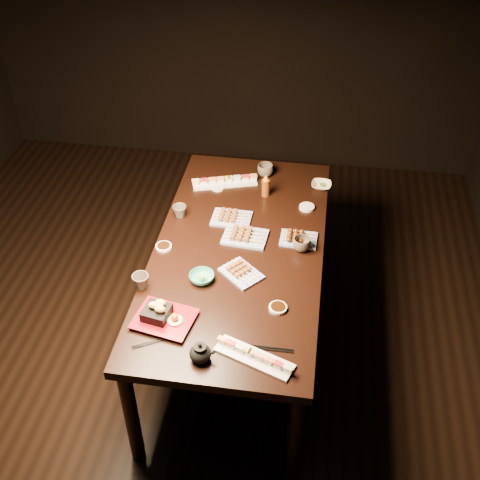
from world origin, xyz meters
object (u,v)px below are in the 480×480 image
(sushi_platter_near, at_px, (254,355))
(edamame_bowl_green, at_px, (202,278))
(teacup_mid_right, at_px, (302,244))
(teacup_far_right, at_px, (265,170))
(condiment_bottle, at_px, (266,185))
(sushi_platter_far, at_px, (225,180))
(yakitori_plate_right, at_px, (241,271))
(teacup_far_left, at_px, (180,211))
(tempura_tray, at_px, (164,314))
(edamame_bowl_cream, at_px, (321,185))
(yakitori_plate_center, at_px, (245,234))
(yakitori_plate_left, at_px, (231,216))
(dining_table, at_px, (239,298))
(teapot, at_px, (200,352))
(teacup_near_left, at_px, (141,281))

(sushi_platter_near, distance_m, edamame_bowl_green, 0.56)
(teacup_mid_right, relative_size, teacup_far_right, 0.97)
(condiment_bottle, bearing_deg, sushi_platter_far, 161.82)
(yakitori_plate_right, xyz_separation_m, teacup_far_left, (-0.42, 0.43, 0.01))
(tempura_tray, height_order, teacup_far_right, tempura_tray)
(teacup_mid_right, height_order, teacup_far_right, teacup_far_right)
(sushi_platter_far, bearing_deg, tempura_tray, 68.44)
(edamame_bowl_green, relative_size, edamame_bowl_cream, 1.06)
(sushi_platter_far, distance_m, yakitori_plate_center, 0.55)
(tempura_tray, relative_size, teacup_far_left, 3.50)
(yakitori_plate_left, distance_m, teacup_mid_right, 0.46)
(dining_table, distance_m, condiment_bottle, 0.69)
(condiment_bottle, bearing_deg, teacup_far_right, 97.28)
(dining_table, xyz_separation_m, condiment_bottle, (0.08, 0.51, 0.45))
(yakitori_plate_right, xyz_separation_m, tempura_tray, (-0.31, -0.37, 0.02))
(tempura_tray, xyz_separation_m, teapot, (0.21, -0.19, -0.00))
(sushi_platter_far, height_order, teacup_far_right, teacup_far_right)
(yakitori_plate_left, distance_m, tempura_tray, 0.84)
(yakitori_plate_center, bearing_deg, yakitori_plate_left, 127.52)
(edamame_bowl_green, bearing_deg, teacup_near_left, -162.03)
(sushi_platter_near, relative_size, edamame_bowl_cream, 3.01)
(dining_table, distance_m, teacup_far_left, 0.60)
(yakitori_plate_left, distance_m, teacup_far_left, 0.30)
(teacup_far_left, bearing_deg, edamame_bowl_cream, 27.91)
(sushi_platter_far, distance_m, yakitori_plate_left, 0.37)
(condiment_bottle, bearing_deg, yakitori_plate_right, -93.15)
(yakitori_plate_right, xyz_separation_m, edamame_bowl_cream, (0.37, 0.85, -0.01))
(teapot, xyz_separation_m, condiment_bottle, (0.13, 1.28, 0.02))
(tempura_tray, distance_m, condiment_bottle, 1.14)
(yakitori_plate_left, xyz_separation_m, teacup_far_left, (-0.30, -0.02, 0.01))
(yakitori_plate_center, distance_m, teacup_near_left, 0.64)
(edamame_bowl_green, xyz_separation_m, teacup_near_left, (-0.29, -0.09, 0.02))
(teapot, bearing_deg, teacup_near_left, 127.99)
(sushi_platter_near, height_order, sushi_platter_far, sushi_platter_far)
(yakitori_plate_right, xyz_separation_m, teacup_mid_right, (0.29, 0.24, 0.01))
(yakitori_plate_center, distance_m, yakitori_plate_right, 0.29)
(edamame_bowl_cream, bearing_deg, tempura_tray, -118.91)
(edamame_bowl_cream, relative_size, teacup_far_left, 1.53)
(teacup_far_left, distance_m, teacup_far_right, 0.66)
(teacup_near_left, height_order, teacup_far_right, same)
(yakitori_plate_right, height_order, teacup_mid_right, teacup_mid_right)
(yakitori_plate_center, bearing_deg, teacup_far_right, 91.32)
(teacup_near_left, bearing_deg, tempura_tray, -50.61)
(teacup_mid_right, distance_m, condiment_bottle, 0.53)
(yakitori_plate_left, xyz_separation_m, condiment_bottle, (0.16, 0.27, 0.05))
(teacup_far_right, bearing_deg, edamame_bowl_cream, -12.68)
(yakitori_plate_right, xyz_separation_m, condiment_bottle, (0.04, 0.71, 0.05))
(teacup_far_right, relative_size, teapot, 0.85)
(sushi_platter_near, distance_m, yakitori_plate_center, 0.84)
(edamame_bowl_green, height_order, teacup_near_left, teacup_near_left)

